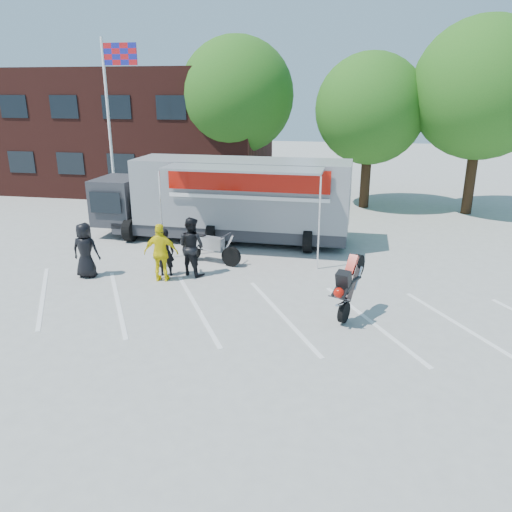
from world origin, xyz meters
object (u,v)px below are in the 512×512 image
(tree_right, at_px, (482,89))
(transporter_truck, at_px, (231,240))
(parked_motorcycle, at_px, (211,263))
(spectator_hivis, at_px, (161,253))
(tree_left, at_px, (237,96))
(spectator_leather_a, at_px, (85,250))
(spectator_leather_b, at_px, (165,252))
(spectator_leather_c, at_px, (191,246))
(flagpole, at_px, (113,109))
(stunt_bike_rider, at_px, (352,315))
(tree_mid, at_px, (370,109))

(tree_right, height_order, transporter_truck, tree_right)
(parked_motorcycle, height_order, spectator_hivis, spectator_hivis)
(tree_left, distance_m, tree_right, 12.10)
(spectator_leather_a, xyz_separation_m, spectator_hivis, (2.54, 0.12, 0.03))
(parked_motorcycle, height_order, spectator_leather_b, spectator_leather_b)
(spectator_leather_a, bearing_deg, spectator_leather_c, -168.05)
(flagpole, relative_size, spectator_leather_c, 4.10)
(flagpole, xyz_separation_m, parked_motorcycle, (5.79, -5.18, -5.05))
(flagpole, xyz_separation_m, stunt_bike_rider, (10.74, -8.64, -5.05))
(spectator_leather_b, bearing_deg, tree_mid, -133.46)
(flagpole, height_order, spectator_leather_b, flagpole)
(tree_mid, relative_size, spectator_leather_c, 3.94)
(tree_mid, bearing_deg, parked_motorcycle, -118.17)
(transporter_truck, bearing_deg, spectator_leather_a, -124.74)
(tree_left, bearing_deg, spectator_hivis, -87.94)
(tree_right, height_order, spectator_leather_c, tree_right)
(transporter_truck, height_order, spectator_leather_c, spectator_leather_c)
(transporter_truck, relative_size, stunt_bike_rider, 5.44)
(tree_left, distance_m, stunt_bike_rider, 16.96)
(tree_left, xyz_separation_m, parked_motorcycle, (1.55, -11.18, -5.57))
(tree_right, distance_m, spectator_leather_c, 16.09)
(tree_left, xyz_separation_m, transporter_truck, (1.55, -8.26, -5.57))
(flagpole, bearing_deg, spectator_leather_a, -73.31)
(transporter_truck, height_order, spectator_leather_a, spectator_leather_a)
(tree_right, xyz_separation_m, parked_motorcycle, (-10.45, -9.68, -5.88))
(parked_motorcycle, xyz_separation_m, spectator_hivis, (-1.07, -1.95, 0.94))
(tree_mid, height_order, stunt_bike_rider, tree_mid)
(flagpole, bearing_deg, spectator_leather_b, -54.99)
(spectator_leather_b, bearing_deg, transporter_truck, -118.53)
(parked_motorcycle, xyz_separation_m, stunt_bike_rider, (4.95, -3.46, 0.00))
(tree_mid, height_order, spectator_leather_b, tree_mid)
(tree_left, relative_size, parked_motorcycle, 3.68)
(tree_left, xyz_separation_m, spectator_hivis, (0.47, -13.14, -4.63))
(tree_left, relative_size, stunt_bike_rider, 4.56)
(tree_mid, xyz_separation_m, spectator_hivis, (-6.53, -12.14, -4.00))
(spectator_leather_a, relative_size, spectator_hivis, 0.97)
(tree_left, bearing_deg, tree_right, -7.13)
(tree_right, relative_size, spectator_hivis, 4.85)
(parked_motorcycle, relative_size, spectator_leather_c, 1.21)
(tree_right, distance_m, spectator_leather_b, 16.86)
(spectator_leather_a, relative_size, spectator_leather_c, 0.93)
(spectator_leather_a, relative_size, spectator_leather_b, 1.13)
(tree_right, distance_m, transporter_truck, 13.77)
(tree_mid, xyz_separation_m, spectator_leather_c, (-5.76, -11.41, -3.97))
(stunt_bike_rider, distance_m, spectator_leather_c, 5.79)
(tree_mid, relative_size, spectator_leather_b, 4.77)
(tree_mid, bearing_deg, stunt_bike_rider, -92.10)
(flagpole, distance_m, spectator_hivis, 9.49)
(flagpole, relative_size, parked_motorcycle, 3.40)
(stunt_bike_rider, relative_size, spectator_leather_c, 0.97)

